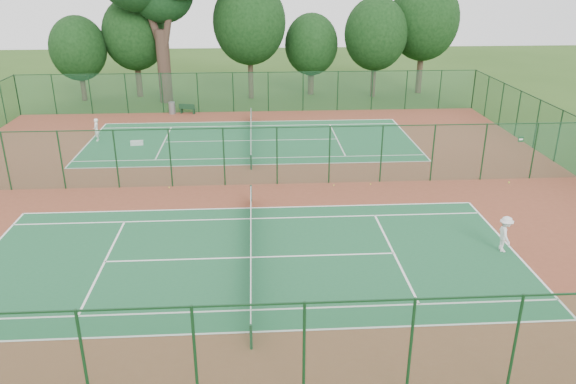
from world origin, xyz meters
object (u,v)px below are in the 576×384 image
Objects in this scene: player_near at (505,234)px; bench at (187,109)px; kit_bag at (137,143)px; player_far at (96,130)px; trash_bin at (172,108)px.

player_near reaches higher than bench.
kit_bag is (-19.62, 17.43, -0.69)m from player_near.
player_near is at bearing -41.59° from bench.
player_far is 1.62× the size of trash_bin.
player_near reaches higher than trash_bin.
player_near is 31.54m from bench.
kit_bag is at bearing 58.57° from player_far.
player_far is 1.11× the size of bench.
trash_bin is at bearing 76.00° from kit_bag.
trash_bin is at bearing -166.95° from bench.
trash_bin is 1.16× the size of kit_bag.
player_near is 26.25m from kit_bag.
kit_bag is (3.11, -1.30, -0.68)m from player_far.
player_far is at bearing -119.31° from trash_bin.
trash_bin is (4.46, 7.94, -0.33)m from player_far.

